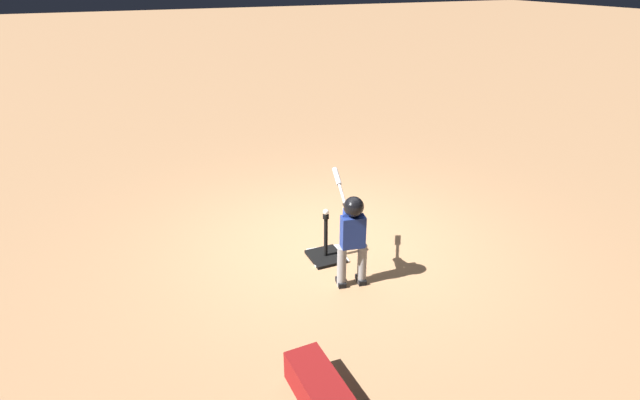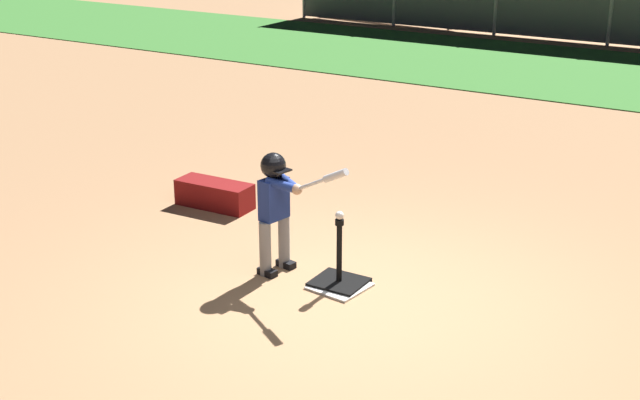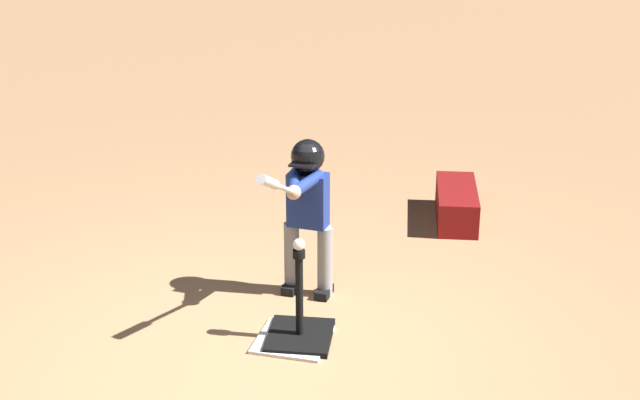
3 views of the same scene
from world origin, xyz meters
TOP-DOWN VIEW (x-y plane):
  - ground_plane at (0.00, 0.00)m, footprint 90.00×90.00m
  - home_plate at (-0.28, 0.23)m, footprint 0.49×0.49m
  - batting_tee at (-0.31, 0.27)m, footprint 0.44×0.40m
  - batter_child at (-0.92, 0.23)m, footprint 0.94×0.37m
  - baseball at (-0.31, 0.27)m, footprint 0.07×0.07m
  - equipment_bag at (-2.42, 1.27)m, footprint 0.85×0.35m

SIDE VIEW (x-z plane):
  - ground_plane at x=0.00m, z-range 0.00..0.00m
  - home_plate at x=-0.28m, z-range 0.00..0.02m
  - batting_tee at x=-0.31m, z-range -0.23..0.38m
  - equipment_bag at x=-2.42m, z-range 0.00..0.28m
  - baseball at x=-0.31m, z-range 0.61..0.69m
  - batter_child at x=-0.92m, z-range 0.13..1.28m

